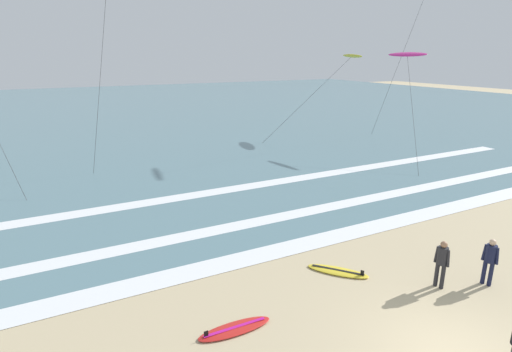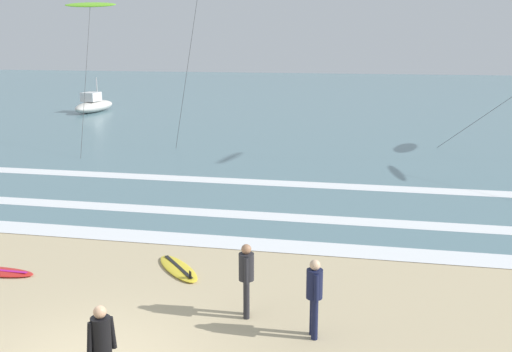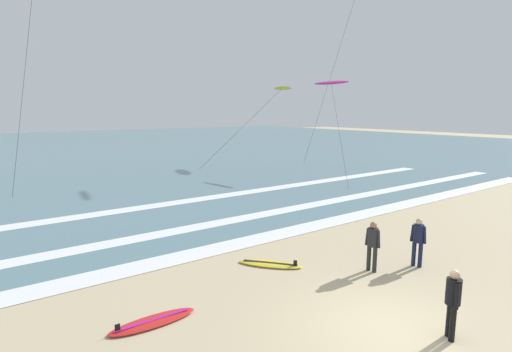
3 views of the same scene
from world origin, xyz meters
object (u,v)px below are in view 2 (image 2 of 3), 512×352
object	(u,v)px
surfer_left_near	(246,274)
offshore_boat	(94,105)
surfer_right_near	(314,291)
kite_lime_high_right	(90,5)
surfboard_right_spare	(178,268)
surfer_mid_group	(102,343)

from	to	relation	value
surfer_left_near	offshore_boat	world-z (taller)	offshore_boat
surfer_right_near	kite_lime_high_right	size ratio (longest dim) A/B	0.20
surfer_left_near	surfboard_right_spare	distance (m)	3.31
surfer_right_near	surfer_left_near	bearing A→B (deg)	157.71
surfboard_right_spare	offshore_boat	size ratio (longest dim) A/B	0.38
surfer_right_near	surfboard_right_spare	xyz separation A→B (m)	(-3.77, 2.83, -0.91)
surfer_mid_group	offshore_boat	distance (m)	41.37
offshore_boat	kite_lime_high_right	bearing A→B (deg)	-62.61
surfer_right_near	surfboard_right_spare	distance (m)	4.80
surfer_mid_group	offshore_boat	xyz separation A→B (m)	(-18.57, 36.97, -0.40)
kite_lime_high_right	surfboard_right_spare	bearing A→B (deg)	-59.13
surfboard_right_spare	kite_lime_high_right	world-z (taller)	kite_lime_high_right
surfer_mid_group	surfboard_right_spare	xyz separation A→B (m)	(-0.66, 5.59, -0.91)
surfer_left_near	surfer_right_near	xyz separation A→B (m)	(1.49, -0.61, 0.00)
surfer_left_near	kite_lime_high_right	size ratio (longest dim) A/B	0.20
surfer_right_near	surfboard_right_spare	bearing A→B (deg)	143.08
kite_lime_high_right	offshore_boat	world-z (taller)	kite_lime_high_right
surfer_left_near	surfer_right_near	distance (m)	1.61
surfer_right_near	surfboard_right_spare	size ratio (longest dim) A/B	0.80
surfer_right_near	kite_lime_high_right	world-z (taller)	kite_lime_high_right
surfboard_right_spare	offshore_boat	bearing A→B (deg)	119.71
surfer_mid_group	surfer_left_near	world-z (taller)	same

